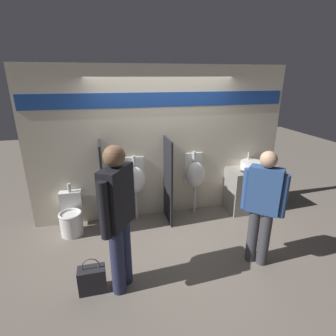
# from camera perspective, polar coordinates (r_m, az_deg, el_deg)

# --- Properties ---
(ground_plane) EXTENTS (16.00, 16.00, 0.00)m
(ground_plane) POSITION_cam_1_polar(r_m,az_deg,el_deg) (4.70, 0.51, -12.84)
(ground_plane) COLOR #70665B
(display_wall) EXTENTS (4.60, 0.07, 2.70)m
(display_wall) POSITION_cam_1_polar(r_m,az_deg,el_deg) (4.70, -1.26, 5.29)
(display_wall) COLOR beige
(display_wall) RESTS_ON ground_plane
(sink_counter) EXTENTS (1.01, 0.53, 0.84)m
(sink_counter) POSITION_cam_1_polar(r_m,az_deg,el_deg) (5.40, 17.97, -4.40)
(sink_counter) COLOR gray
(sink_counter) RESTS_ON ground_plane
(sink_basin) EXTENTS (0.42, 0.42, 0.28)m
(sink_basin) POSITION_cam_1_polar(r_m,az_deg,el_deg) (5.25, 17.74, 0.64)
(sink_basin) COLOR white
(sink_basin) RESTS_ON sink_counter
(cell_phone) EXTENTS (0.07, 0.14, 0.01)m
(cell_phone) POSITION_cam_1_polar(r_m,az_deg,el_deg) (5.01, 16.13, -0.82)
(cell_phone) COLOR #232328
(cell_phone) RESTS_ON sink_counter
(divider_near_counter) EXTENTS (0.03, 0.57, 1.52)m
(divider_near_counter) POSITION_cam_1_polar(r_m,az_deg,el_deg) (4.49, -13.96, -4.10)
(divider_near_counter) COLOR black
(divider_near_counter) RESTS_ON ground_plane
(divider_mid) EXTENTS (0.03, 0.57, 1.52)m
(divider_mid) POSITION_cam_1_polar(r_m,az_deg,el_deg) (4.60, -0.00, -2.89)
(divider_mid) COLOR black
(divider_mid) RESTS_ON ground_plane
(urinal_near_counter) EXTENTS (0.37, 0.30, 1.20)m
(urinal_near_counter) POSITION_cam_1_polar(r_m,az_deg,el_deg) (4.64, -7.13, -2.59)
(urinal_near_counter) COLOR silver
(urinal_near_counter) RESTS_ON ground_plane
(urinal_far) EXTENTS (0.37, 0.30, 1.20)m
(urinal_far) POSITION_cam_1_polar(r_m,az_deg,el_deg) (4.88, 5.95, -1.42)
(urinal_far) COLOR silver
(urinal_far) RESTS_ON ground_plane
(toilet) EXTENTS (0.38, 0.54, 0.81)m
(toilet) POSITION_cam_1_polar(r_m,az_deg,el_deg) (4.73, -20.31, -10.00)
(toilet) COLOR white
(toilet) RESTS_ON ground_plane
(person_in_vest) EXTENTS (0.44, 0.42, 1.63)m
(person_in_vest) POSITION_cam_1_polar(r_m,az_deg,el_deg) (3.72, 19.92, -7.46)
(person_in_vest) COLOR #3D3D42
(person_in_vest) RESTS_ON ground_plane
(person_with_lanyard) EXTENTS (0.42, 0.56, 1.83)m
(person_with_lanyard) POSITION_cam_1_polar(r_m,az_deg,el_deg) (3.09, -10.79, -10.01)
(person_with_lanyard) COLOR #282D4C
(person_with_lanyard) RESTS_ON ground_plane
(shopping_bag) EXTENTS (0.33, 0.18, 0.47)m
(shopping_bag) POSITION_cam_1_polar(r_m,az_deg,el_deg) (3.58, -16.18, -22.25)
(shopping_bag) COLOR #232328
(shopping_bag) RESTS_ON ground_plane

